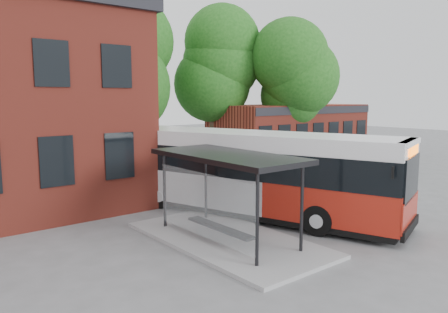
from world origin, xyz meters
TOP-DOWN VIEW (x-y plane):
  - ground at (0.00, 0.00)m, footprint 100.00×100.00m
  - shop_row at (15.00, 14.00)m, footprint 14.00×6.20m
  - bus_shelter at (-4.50, -1.00)m, footprint 3.60×7.00m
  - bike_rail at (9.28, 10.00)m, footprint 5.20×0.10m
  - tree_0 at (-6.00, 16.00)m, footprint 7.92×7.92m
  - tree_1 at (1.00, 17.00)m, footprint 7.92×7.92m
  - tree_2 at (8.00, 16.00)m, footprint 7.92×7.92m
  - tree_3 at (13.00, 12.00)m, footprint 7.04×7.04m
  - city_bus at (-1.81, 1.39)m, footprint 6.68×13.13m
  - bicycle_0 at (7.62, 10.55)m, footprint 1.99×1.10m
  - bicycle_1 at (8.21, 10.51)m, footprint 1.69×0.94m
  - bicycle_2 at (8.00, 9.75)m, footprint 1.61×0.61m
  - bicycle_3 at (8.96, 9.64)m, footprint 1.69×0.63m
  - bicycle_4 at (9.24, 9.86)m, footprint 2.01×1.07m
  - bicycle_5 at (9.46, 10.87)m, footprint 1.89×0.77m
  - bicycle_6 at (11.35, 10.78)m, footprint 1.72×0.92m
  - bicycle_7 at (11.19, 9.72)m, footprint 1.69×1.03m

SIDE VIEW (x-z plane):
  - ground at x=0.00m, z-range 0.00..0.00m
  - bike_rail at x=9.28m, z-range 0.00..0.38m
  - bicycle_2 at x=8.00m, z-range 0.00..0.83m
  - bicycle_6 at x=11.35m, z-range 0.00..0.86m
  - bicycle_1 at x=8.21m, z-range 0.00..0.98m
  - bicycle_7 at x=11.19m, z-range 0.00..0.98m
  - bicycle_0 at x=7.62m, z-range 0.00..0.99m
  - bicycle_3 at x=8.96m, z-range 0.00..0.99m
  - bicycle_4 at x=9.24m, z-range 0.00..1.00m
  - bicycle_5 at x=9.46m, z-range 0.00..1.10m
  - bus_shelter at x=-4.50m, z-range 0.00..2.90m
  - city_bus at x=-1.81m, z-range 0.00..3.28m
  - shop_row at x=15.00m, z-range 0.00..4.00m
  - tree_3 at x=13.00m, z-range 0.00..9.28m
  - tree_1 at x=1.00m, z-range 0.00..10.40m
  - tree_0 at x=-6.00m, z-range 0.00..11.00m
  - tree_2 at x=8.00m, z-range 0.00..11.00m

